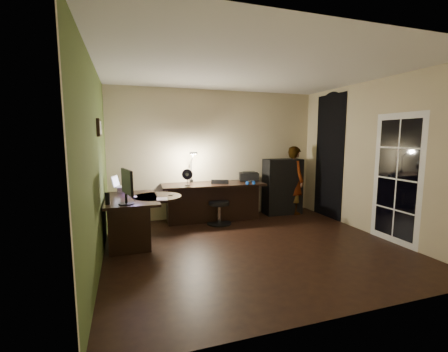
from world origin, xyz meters
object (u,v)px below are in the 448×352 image
object	(u,v)px
monitor	(126,192)
office_chair	(219,203)
cabinet	(282,187)
desk_right	(213,202)
person	(294,180)
desk_left	(132,220)

from	to	relation	value
monitor	office_chair	world-z (taller)	monitor
cabinet	office_chair	world-z (taller)	cabinet
desk_right	cabinet	world-z (taller)	cabinet
desk_right	person	world-z (taller)	person
cabinet	office_chair	size ratio (longest dim) A/B	1.43
desk_left	person	size ratio (longest dim) A/B	0.86
desk_left	person	distance (m)	3.65
desk_left	office_chair	distance (m)	1.75
desk_left	office_chair	world-z (taller)	office_chair
desk_right	desk_left	bearing A→B (deg)	-149.09
cabinet	person	world-z (taller)	person
office_chair	person	xyz separation A→B (m)	(1.87, 0.30, 0.33)
desk_left	office_chair	bearing A→B (deg)	19.17
office_chair	desk_right	bearing A→B (deg)	119.88
desk_left	cabinet	xyz separation A→B (m)	(3.25, 0.93, 0.24)
desk_left	monitor	world-z (taller)	monitor
desk_right	monitor	bearing A→B (deg)	-139.08
desk_right	cabinet	distance (m)	1.65
cabinet	monitor	distance (m)	3.63
cabinet	person	distance (m)	0.31
desk_left	monitor	bearing A→B (deg)	-99.66
desk_left	office_chair	size ratio (longest dim) A/B	1.51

